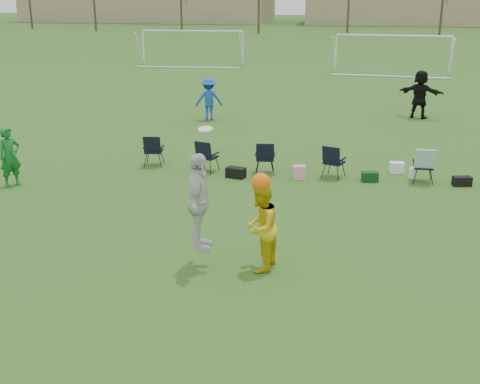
% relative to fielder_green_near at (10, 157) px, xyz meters
% --- Properties ---
extents(ground, '(260.00, 260.00, 0.00)m').
position_rel_fielder_green_near_xyz_m(ground, '(7.21, -5.33, -0.83)').
color(ground, '#2E591C').
rests_on(ground, ground).
extents(fielder_green_near, '(0.67, 0.73, 1.67)m').
position_rel_fielder_green_near_xyz_m(fielder_green_near, '(0.00, 0.00, 0.00)').
color(fielder_green_near, '#126A24').
rests_on(fielder_green_near, ground).
extents(fielder_blue, '(1.27, 0.97, 1.74)m').
position_rel_fielder_green_near_xyz_m(fielder_blue, '(3.16, 9.80, 0.04)').
color(fielder_blue, '#1845B7').
rests_on(fielder_blue, ground).
extents(fielder_black, '(1.97, 1.22, 2.02)m').
position_rel_fielder_green_near_xyz_m(fielder_black, '(11.80, 11.92, 0.18)').
color(fielder_black, black).
rests_on(fielder_black, ground).
extents(center_contest, '(1.87, 1.25, 2.83)m').
position_rel_fielder_green_near_xyz_m(center_contest, '(7.04, -3.94, 0.30)').
color(center_contest, silver).
rests_on(center_contest, ground).
extents(sideline_setup, '(11.09, 1.79, 1.81)m').
position_rel_fielder_green_near_xyz_m(sideline_setup, '(8.96, 2.62, -0.30)').
color(sideline_setup, '#0F391D').
rests_on(sideline_setup, ground).
extents(goal_left, '(7.39, 0.76, 2.46)m').
position_rel_fielder_green_near_xyz_m(goal_left, '(-2.79, 28.67, 1.09)').
color(goal_left, white).
rests_on(goal_left, ground).
extents(goal_mid, '(7.40, 0.63, 2.46)m').
position_rel_fielder_green_near_xyz_m(goal_mid, '(11.21, 26.67, 1.09)').
color(goal_mid, white).
rests_on(goal_mid, ground).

